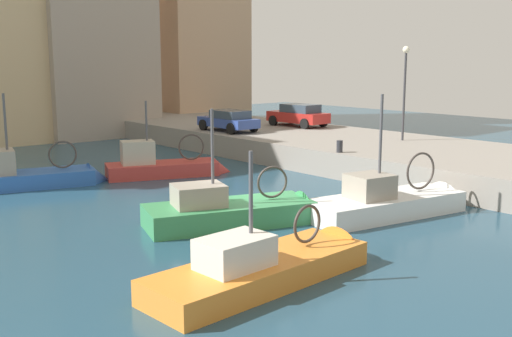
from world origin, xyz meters
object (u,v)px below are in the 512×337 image
object	(u,v)px
parked_car_blue	(229,120)
mooring_bollard_mid	(340,146)
fishing_boat_green	(240,221)
fishing_boat_white	(393,211)
fishing_boat_blue	(36,183)
fishing_boat_orange	(272,275)
parked_car_red	(298,115)
quay_streetlamp	(405,77)
fishing_boat_red	(169,172)

from	to	relation	value
parked_car_blue	mooring_bollard_mid	size ratio (longest dim) A/B	7.06
fishing_boat_green	fishing_boat_white	distance (m)	5.51
fishing_boat_blue	fishing_boat_orange	xyz separation A→B (m)	(0.18, -14.84, -0.04)
parked_car_red	quay_streetlamp	bearing A→B (deg)	-94.28
parked_car_red	fishing_boat_green	bearing A→B (deg)	-140.55
parked_car_blue	parked_car_red	distance (m)	5.05
parked_car_blue	mooring_bollard_mid	distance (m)	9.84
mooring_bollard_mid	fishing_boat_red	bearing A→B (deg)	134.29
fishing_boat_orange	parked_car_blue	bearing A→B (deg)	54.62
fishing_boat_green	quay_streetlamp	world-z (taller)	quay_streetlamp
fishing_boat_orange	fishing_boat_white	bearing A→B (deg)	14.57
fishing_boat_blue	mooring_bollard_mid	world-z (taller)	fishing_boat_blue
fishing_boat_red	mooring_bollard_mid	size ratio (longest dim) A/B	11.01
fishing_boat_orange	quay_streetlamp	world-z (taller)	quay_streetlamp
parked_car_blue	mooring_bollard_mid	bearing A→B (deg)	-97.50
fishing_boat_blue	parked_car_red	size ratio (longest dim) A/B	1.57
fishing_boat_white	fishing_boat_red	world-z (taller)	fishing_boat_white
parked_car_blue	parked_car_red	size ratio (longest dim) A/B	0.96
quay_streetlamp	fishing_boat_green	bearing A→B (deg)	-165.18
fishing_boat_green	mooring_bollard_mid	world-z (taller)	fishing_boat_green
fishing_boat_red	fishing_boat_white	bearing A→B (deg)	-79.65
quay_streetlamp	fishing_boat_white	bearing A→B (deg)	-145.53
parked_car_red	fishing_boat_white	bearing A→B (deg)	-123.73
fishing_boat_orange	parked_car_red	bearing A→B (deg)	43.76
fishing_boat_white	fishing_boat_orange	bearing A→B (deg)	-165.43
fishing_boat_green	fishing_boat_white	world-z (taller)	fishing_boat_white
fishing_boat_blue	mooring_bollard_mid	distance (m)	13.41
fishing_boat_blue	fishing_boat_white	world-z (taller)	fishing_boat_white
mooring_bollard_mid	fishing_boat_green	bearing A→B (deg)	-159.92
fishing_boat_green	fishing_boat_red	size ratio (longest dim) A/B	1.08
quay_streetlamp	fishing_boat_orange	bearing A→B (deg)	-153.74
fishing_boat_white	parked_car_red	bearing A→B (deg)	56.27
fishing_boat_white	quay_streetlamp	world-z (taller)	quay_streetlamp
fishing_boat_blue	fishing_boat_orange	world-z (taller)	fishing_boat_blue
mooring_bollard_mid	parked_car_red	bearing A→B (deg)	55.08
fishing_boat_blue	fishing_boat_green	distance (m)	10.71
fishing_boat_green	parked_car_red	world-z (taller)	fishing_boat_green
fishing_boat_orange	fishing_boat_white	world-z (taller)	fishing_boat_white
fishing_boat_blue	fishing_boat_orange	distance (m)	14.84
fishing_boat_orange	fishing_boat_red	size ratio (longest dim) A/B	1.15
fishing_boat_blue	quay_streetlamp	bearing A→B (deg)	-21.45
fishing_boat_orange	mooring_bollard_mid	bearing A→B (deg)	34.50
fishing_boat_green	fishing_boat_red	world-z (taller)	fishing_boat_green
fishing_boat_blue	mooring_bollard_mid	bearing A→B (deg)	-33.01
fishing_boat_white	mooring_bollard_mid	bearing A→B (deg)	58.24
fishing_boat_blue	fishing_boat_white	xyz separation A→B (m)	(7.72, -12.88, -0.03)
fishing_boat_red	parked_car_red	distance (m)	12.39
fishing_boat_orange	mooring_bollard_mid	xyz separation A→B (m)	(11.02, 7.57, 1.37)
fishing_boat_green	parked_car_blue	world-z (taller)	fishing_boat_green
fishing_boat_white	parked_car_blue	bearing A→B (deg)	72.79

